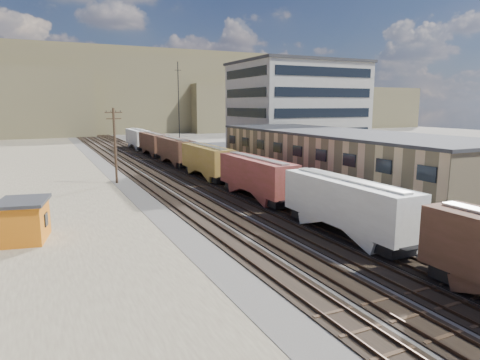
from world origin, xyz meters
name	(u,v)px	position (x,y,z in m)	size (l,w,h in m)	color
ground	(407,296)	(0.00, 0.00, 0.00)	(300.00, 300.00, 0.00)	#6B6356
ballast_bed	(163,171)	(0.00, 50.00, 0.03)	(18.00, 200.00, 0.06)	#4C4742
dirt_yard	(21,194)	(-20.00, 40.00, 0.01)	(24.00, 180.00, 0.03)	brown
asphalt_lot	(334,175)	(22.00, 35.00, 0.02)	(26.00, 120.00, 0.04)	#232326
rail_tracks	(160,170)	(-0.55, 50.00, 0.11)	(11.40, 200.00, 0.24)	black
freight_train	(228,166)	(3.80, 32.81, 2.79)	(3.00, 119.74, 4.46)	black
warehouse	(339,161)	(14.98, 25.00, 3.65)	(12.40, 40.40, 7.25)	tan
office_tower	(296,111)	(27.95, 54.95, 9.26)	(22.60, 18.60, 18.45)	#9E998E
utility_pole_north	(115,144)	(-8.50, 42.00, 5.30)	(2.20, 0.32, 10.00)	#382619
radio_mast	(179,112)	(6.00, 60.00, 9.12)	(1.20, 0.16, 18.00)	black
hills_north	(83,95)	(0.17, 167.92, 14.10)	(265.00, 80.00, 32.00)	brown
maintenance_shed	(24,220)	(-19.13, 19.81, 1.66)	(4.21, 5.01, 3.25)	#CE6A13
parked_car_blue	(343,167)	(25.56, 37.29, 0.76)	(2.51, 5.44, 1.51)	navy
parked_car_far	(327,158)	(30.36, 47.77, 0.71)	(1.67, 4.14, 1.41)	silver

